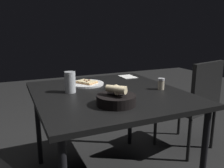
# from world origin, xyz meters

# --- Properties ---
(dining_table) EXTENTS (1.06, 0.98, 0.71)m
(dining_table) POSITION_xyz_m (0.00, 0.00, 0.65)
(dining_table) COLOR black
(dining_table) RESTS_ON ground
(pizza_plate) EXTENTS (0.26, 0.26, 0.04)m
(pizza_plate) POSITION_xyz_m (0.26, 0.07, 0.72)
(pizza_plate) COLOR white
(pizza_plate) RESTS_ON dining_table
(bread_basket) EXTENTS (0.22, 0.22, 0.12)m
(bread_basket) POSITION_xyz_m (-0.28, 0.07, 0.74)
(bread_basket) COLOR black
(bread_basket) RESTS_ON dining_table
(beer_glass) EXTENTS (0.07, 0.07, 0.14)m
(beer_glass) POSITION_xyz_m (0.09, 0.24, 0.77)
(beer_glass) COLOR silver
(beer_glass) RESTS_ON dining_table
(pepper_shaker) EXTENTS (0.05, 0.05, 0.08)m
(pepper_shaker) POSITION_xyz_m (-0.10, -0.36, 0.74)
(pepper_shaker) COLOR #BFB299
(pepper_shaker) RESTS_ON dining_table
(napkin) EXTENTS (0.16, 0.12, 0.00)m
(napkin) POSITION_xyz_m (0.39, -0.35, 0.71)
(napkin) COLOR white
(napkin) RESTS_ON dining_table
(chair_far) EXTENTS (0.53, 0.53, 0.85)m
(chair_far) POSITION_xyz_m (0.13, -0.90, 0.49)
(chair_far) COLOR black
(chair_far) RESTS_ON ground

